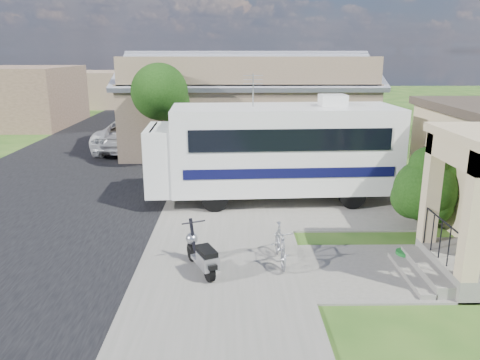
{
  "coord_description": "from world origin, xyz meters",
  "views": [
    {
      "loc": [
        -0.68,
        -10.99,
        5.02
      ],
      "look_at": [
        -0.5,
        2.5,
        1.3
      ],
      "focal_mm": 35.0,
      "sensor_mm": 36.0,
      "label": 1
    }
  ],
  "objects_px": {
    "garden_hose": "(405,256)",
    "scooter": "(202,255)",
    "bicycle": "(280,247)",
    "pickup_truck": "(135,133)",
    "van": "(144,117)",
    "shrub": "(427,187)",
    "motorhome": "(275,149)"
  },
  "relations": [
    {
      "from": "bicycle",
      "to": "van",
      "type": "height_order",
      "value": "van"
    },
    {
      "from": "motorhome",
      "to": "garden_hose",
      "type": "height_order",
      "value": "motorhome"
    },
    {
      "from": "scooter",
      "to": "van",
      "type": "height_order",
      "value": "van"
    },
    {
      "from": "motorhome",
      "to": "pickup_truck",
      "type": "bearing_deg",
      "value": 123.58
    },
    {
      "from": "motorhome",
      "to": "scooter",
      "type": "bearing_deg",
      "value": -113.67
    },
    {
      "from": "scooter",
      "to": "van",
      "type": "xyz_separation_m",
      "value": [
        -5.18,
        21.1,
        0.35
      ]
    },
    {
      "from": "scooter",
      "to": "garden_hose",
      "type": "height_order",
      "value": "scooter"
    },
    {
      "from": "van",
      "to": "garden_hose",
      "type": "bearing_deg",
      "value": -66.96
    },
    {
      "from": "shrub",
      "to": "scooter",
      "type": "relative_size",
      "value": 1.54
    },
    {
      "from": "pickup_truck",
      "to": "motorhome",
      "type": "bearing_deg",
      "value": 132.94
    },
    {
      "from": "shrub",
      "to": "scooter",
      "type": "height_order",
      "value": "shrub"
    },
    {
      "from": "bicycle",
      "to": "scooter",
      "type": "bearing_deg",
      "value": -168.22
    },
    {
      "from": "pickup_truck",
      "to": "garden_hose",
      "type": "height_order",
      "value": "pickup_truck"
    },
    {
      "from": "van",
      "to": "shrub",
      "type": "bearing_deg",
      "value": -61.2
    },
    {
      "from": "scooter",
      "to": "motorhome",
      "type": "bearing_deg",
      "value": 45.29
    },
    {
      "from": "shrub",
      "to": "pickup_truck",
      "type": "height_order",
      "value": "shrub"
    },
    {
      "from": "motorhome",
      "to": "pickup_truck",
      "type": "distance_m",
      "value": 11.05
    },
    {
      "from": "scooter",
      "to": "garden_hose",
      "type": "xyz_separation_m",
      "value": [
        4.99,
        0.72,
        -0.39
      ]
    },
    {
      "from": "motorhome",
      "to": "bicycle",
      "type": "xyz_separation_m",
      "value": [
        -0.28,
        -5.14,
        -1.36
      ]
    },
    {
      "from": "motorhome",
      "to": "pickup_truck",
      "type": "height_order",
      "value": "motorhome"
    },
    {
      "from": "shrub",
      "to": "pickup_truck",
      "type": "bearing_deg",
      "value": 132.9
    },
    {
      "from": "shrub",
      "to": "garden_hose",
      "type": "relative_size",
      "value": 5.33
    },
    {
      "from": "pickup_truck",
      "to": "van",
      "type": "xyz_separation_m",
      "value": [
        -0.75,
        6.63,
        -0.02
      ]
    },
    {
      "from": "scooter",
      "to": "bicycle",
      "type": "relative_size",
      "value": 1.0
    },
    {
      "from": "garden_hose",
      "to": "scooter",
      "type": "bearing_deg",
      "value": -171.73
    },
    {
      "from": "van",
      "to": "bicycle",
      "type": "bearing_deg",
      "value": -74.64
    },
    {
      "from": "shrub",
      "to": "scooter",
      "type": "xyz_separation_m",
      "value": [
        -6.3,
        -2.93,
        -0.76
      ]
    },
    {
      "from": "scooter",
      "to": "garden_hose",
      "type": "distance_m",
      "value": 5.06
    },
    {
      "from": "van",
      "to": "pickup_truck",
      "type": "bearing_deg",
      "value": -87.03
    },
    {
      "from": "van",
      "to": "garden_hose",
      "type": "distance_m",
      "value": 22.79
    },
    {
      "from": "scooter",
      "to": "pickup_truck",
      "type": "relative_size",
      "value": 0.26
    },
    {
      "from": "bicycle",
      "to": "garden_hose",
      "type": "xyz_separation_m",
      "value": [
        3.14,
        0.23,
        -0.37
      ]
    }
  ]
}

